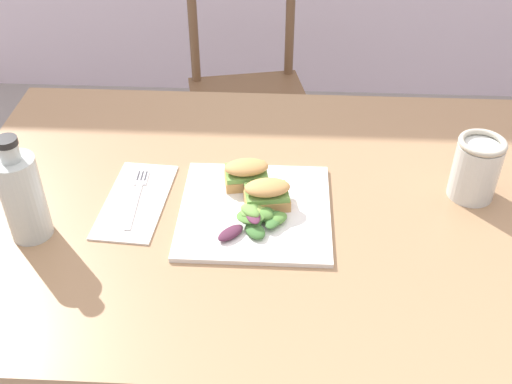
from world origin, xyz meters
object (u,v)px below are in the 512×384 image
at_px(dining_table, 293,245).
at_px(bottle_cold_brew, 24,201).
at_px(sandwich_half_back, 246,173).
at_px(sandwich_half_front, 267,194).
at_px(plate_lunch, 255,211).
at_px(mason_jar_iced_tea, 475,171).
at_px(fork_on_napkin, 137,194).
at_px(chair_wooden_far, 248,95).

distance_m(dining_table, bottle_cold_brew, 0.54).
bearing_deg(sandwich_half_back, bottle_cold_brew, -158.05).
relative_size(sandwich_half_front, sandwich_half_back, 1.00).
bearing_deg(bottle_cold_brew, dining_table, 13.60).
height_order(plate_lunch, sandwich_half_front, sandwich_half_front).
bearing_deg(bottle_cold_brew, plate_lunch, 11.08).
relative_size(dining_table, plate_lunch, 4.72).
bearing_deg(mason_jar_iced_tea, plate_lunch, -169.45).
xyz_separation_m(fork_on_napkin, mason_jar_iced_tea, (0.67, 0.04, 0.05)).
relative_size(dining_table, sandwich_half_front, 14.30).
bearing_deg(sandwich_half_front, bottle_cold_brew, -167.88).
relative_size(chair_wooden_far, plate_lunch, 2.97).
distance_m(dining_table, chair_wooden_far, 0.97).
bearing_deg(chair_wooden_far, dining_table, -80.76).
distance_m(bottle_cold_brew, mason_jar_iced_tea, 0.86).
distance_m(chair_wooden_far, sandwich_half_front, 1.03).
distance_m(plate_lunch, bottle_cold_brew, 0.43).
height_order(chair_wooden_far, fork_on_napkin, chair_wooden_far).
relative_size(sandwich_half_back, mason_jar_iced_tea, 0.74).
relative_size(dining_table, chair_wooden_far, 1.59).
xyz_separation_m(fork_on_napkin, bottle_cold_brew, (-0.17, -0.12, 0.07)).
distance_m(sandwich_half_front, sandwich_half_back, 0.08).
bearing_deg(bottle_cold_brew, sandwich_half_back, 21.95).
distance_m(sandwich_half_back, mason_jar_iced_tea, 0.45).
xyz_separation_m(bottle_cold_brew, mason_jar_iced_tea, (0.85, 0.16, -0.02)).
height_order(chair_wooden_far, sandwich_half_back, chair_wooden_far).
height_order(sandwich_half_back, bottle_cold_brew, bottle_cold_brew).
distance_m(chair_wooden_far, bottle_cold_brew, 1.18).
bearing_deg(fork_on_napkin, bottle_cold_brew, -145.19).
bearing_deg(sandwich_half_front, fork_on_napkin, 174.17).
bearing_deg(sandwich_half_back, chair_wooden_far, 93.41).
bearing_deg(dining_table, chair_wooden_far, 99.24).
height_order(sandwich_half_front, mason_jar_iced_tea, mason_jar_iced_tea).
bearing_deg(plate_lunch, sandwich_half_back, 105.44).
relative_size(bottle_cold_brew, mason_jar_iced_tea, 1.62).
xyz_separation_m(sandwich_half_front, sandwich_half_back, (-0.04, 0.06, 0.00)).
relative_size(dining_table, sandwich_half_back, 14.30).
distance_m(plate_lunch, sandwich_half_front, 0.04).
xyz_separation_m(sandwich_half_back, bottle_cold_brew, (-0.39, -0.16, 0.04)).
distance_m(dining_table, sandwich_half_front, 0.17).
height_order(dining_table, sandwich_half_front, sandwich_half_front).
relative_size(chair_wooden_far, mason_jar_iced_tea, 6.63).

